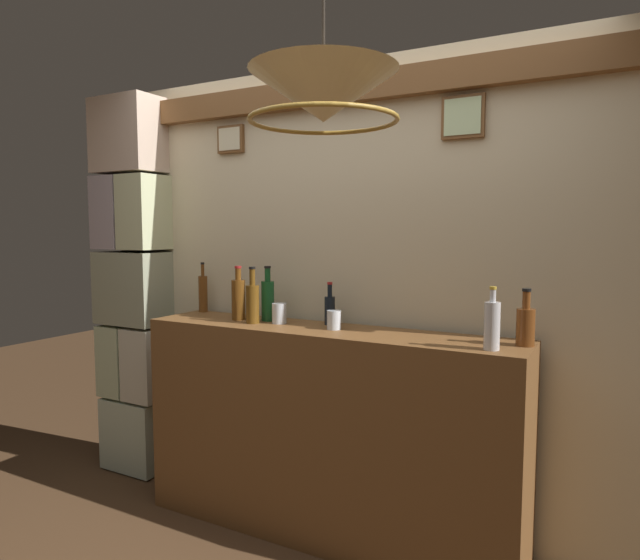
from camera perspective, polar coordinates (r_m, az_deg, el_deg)
The scene contains 13 objects.
panelled_rear_partition at distance 3.03m, azimuth 2.98°, elevation -0.06°, with size 3.40×0.15×2.45m.
stone_pillar at distance 3.81m, azimuth -18.20°, elevation -0.60°, with size 0.47×0.32×2.38m.
bar_shelf_unit at distance 2.96m, azimuth 0.48°, elevation -15.32°, with size 1.99×0.40×1.08m, color brown.
liquor_bottle_amaro at distance 3.11m, azimuth -8.31°, elevation -1.84°, with size 0.08×0.08×0.30m.
liquor_bottle_scotch at distance 2.42m, azimuth 17.12°, elevation -4.36°, with size 0.06×0.06×0.26m.
liquor_bottle_sherry at distance 2.55m, azimuth 20.21°, elevation -4.29°, with size 0.08×0.08×0.25m.
liquor_bottle_rye at distance 2.99m, azimuth -6.89°, elevation -2.23°, with size 0.07×0.07×0.30m.
liquor_bottle_brandy at distance 3.45m, azimuth -11.83°, elevation -1.27°, with size 0.05×0.05×0.30m.
liquor_bottle_tequila at distance 3.06m, azimuth -5.34°, elevation -1.94°, with size 0.07×0.07×0.30m.
liquor_bottle_mezcal at distance 2.93m, azimuth 1.00°, elevation -2.93°, with size 0.06×0.06×0.22m.
glass_tumbler_rocks at distance 2.79m, azimuth 1.44°, elevation -4.09°, with size 0.07×0.07×0.10m.
glass_tumbler_highball at distance 2.98m, azimuth -4.18°, elevation -3.40°, with size 0.08×0.08×0.11m.
pendant_lamp at distance 1.97m, azimuth 0.34°, elevation 18.05°, with size 0.51×0.51×0.48m.
Camera 1 is at (1.31, -1.63, 1.58)m, focal length 31.41 mm.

